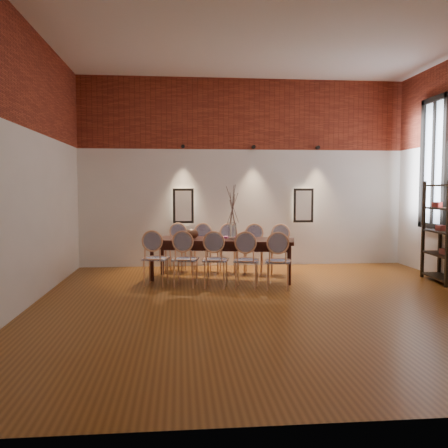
{
  "coord_description": "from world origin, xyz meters",
  "views": [
    {
      "loc": [
        -1.38,
        -6.65,
        1.65
      ],
      "look_at": [
        -0.61,
        1.5,
        1.05
      ],
      "focal_mm": 38.0,
      "sensor_mm": 36.0,
      "label": 1
    }
  ],
  "objects": [
    {
      "name": "shelving_rack",
      "position": [
        3.28,
        1.3,
        0.9
      ],
      "size": [
        0.46,
        1.03,
        1.8
      ],
      "primitive_type": null,
      "rotation": [
        0.0,
        0.0,
        -0.08
      ],
      "color": "black",
      "rests_on": "floor"
    },
    {
      "name": "chair_near_c",
      "position": [
        -0.78,
        1.22,
        0.47
      ],
      "size": [
        0.53,
        0.53,
        0.94
      ],
      "primitive_type": null,
      "rotation": [
        0.0,
        0.0,
        -0.24
      ],
      "color": "#E9AC7E",
      "rests_on": "floor"
    },
    {
      "name": "dried_branches",
      "position": [
        -0.43,
        1.86,
        1.35
      ],
      "size": [
        0.5,
        0.5,
        0.7
      ],
      "primitive_type": null,
      "color": "brown",
      "rests_on": "vase"
    },
    {
      "name": "chair_far_d",
      "position": [
        0.06,
        2.46,
        0.47
      ],
      "size": [
        0.53,
        0.53,
        0.94
      ],
      "primitive_type": null,
      "rotation": [
        0.0,
        0.0,
        2.9
      ],
      "color": "#E9AC7E",
      "rests_on": "floor"
    },
    {
      "name": "niche_left",
      "position": [
        -1.3,
        3.45,
        1.3
      ],
      "size": [
        0.36,
        0.06,
        0.66
      ],
      "primitive_type": "cube",
      "color": "#FFEAC6",
      "rests_on": "wall_back"
    },
    {
      "name": "chair_near_e",
      "position": [
        0.23,
        0.98,
        0.47
      ],
      "size": [
        0.53,
        0.53,
        0.94
      ],
      "primitive_type": null,
      "rotation": [
        0.0,
        0.0,
        -0.24
      ],
      "color": "#E9AC7E",
      "rests_on": "floor"
    },
    {
      "name": "chair_near_d",
      "position": [
        -0.27,
        1.1,
        0.47
      ],
      "size": [
        0.53,
        0.53,
        0.94
      ],
      "primitive_type": null,
      "rotation": [
        0.0,
        0.0,
        -0.24
      ],
      "color": "#E9AC7E",
      "rests_on": "floor"
    },
    {
      "name": "bowl",
      "position": [
        -1.16,
        1.98,
        0.84
      ],
      "size": [
        0.24,
        0.24,
        0.18
      ],
      "primitive_type": "ellipsoid",
      "color": "brown",
      "rests_on": "dining_table"
    },
    {
      "name": "window_frame",
      "position": [
        3.44,
        2.0,
        2.15
      ],
      "size": [
        0.08,
        0.9,
        2.5
      ],
      "primitive_type": "cube",
      "color": "black",
      "rests_on": "wall_right"
    },
    {
      "name": "book",
      "position": [
        -0.62,
        2.06,
        0.77
      ],
      "size": [
        0.3,
        0.24,
        0.03
      ],
      "primitive_type": "cube",
      "rotation": [
        0.0,
        0.0,
        -0.24
      ],
      "color": "#8E295A",
      "rests_on": "dining_table"
    },
    {
      "name": "spot_fixture_mid",
      "position": [
        0.2,
        3.42,
        2.55
      ],
      "size": [
        0.08,
        0.1,
        0.08
      ],
      "primitive_type": "cylinder",
      "rotation": [
        1.57,
        0.0,
        0.0
      ],
      "color": "black",
      "rests_on": "wall_back"
    },
    {
      "name": "wall_left",
      "position": [
        -3.55,
        0.0,
        2.0
      ],
      "size": [
        0.1,
        7.0,
        4.0
      ],
      "primitive_type": "cube",
      "color": "silver",
      "rests_on": "ground"
    },
    {
      "name": "spot_fixture_right",
      "position": [
        1.6,
        3.42,
        2.55
      ],
      "size": [
        0.08,
        0.1,
        0.08
      ],
      "primitive_type": "cylinder",
      "rotation": [
        1.57,
        0.0,
        0.0
      ],
      "color": "black",
      "rests_on": "wall_back"
    },
    {
      "name": "brick_band_back",
      "position": [
        0.0,
        3.48,
        3.25
      ],
      "size": [
        7.0,
        0.02,
        1.5
      ],
      "primitive_type": "cube",
      "color": "maroon",
      "rests_on": "ground"
    },
    {
      "name": "wall_front",
      "position": [
        0.0,
        -3.55,
        2.0
      ],
      "size": [
        7.0,
        0.1,
        4.0
      ],
      "primitive_type": "cube",
      "color": "silver",
      "rests_on": "ground"
    },
    {
      "name": "spot_fixture_left",
      "position": [
        -1.3,
        3.42,
        2.55
      ],
      "size": [
        0.08,
        0.1,
        0.08
      ],
      "primitive_type": "cylinder",
      "rotation": [
        1.57,
        0.0,
        0.0
      ],
      "color": "black",
      "rests_on": "wall_back"
    },
    {
      "name": "ceiling",
      "position": [
        0.0,
        0.0,
        4.01
      ],
      "size": [
        7.0,
        7.0,
        0.02
      ],
      "primitive_type": "cube",
      "color": "silver",
      "rests_on": "ground"
    },
    {
      "name": "chair_far_e",
      "position": [
        0.56,
        2.34,
        0.47
      ],
      "size": [
        0.53,
        0.53,
        0.94
      ],
      "primitive_type": null,
      "rotation": [
        0.0,
        0.0,
        2.9
      ],
      "color": "#E9AC7E",
      "rests_on": "floor"
    },
    {
      "name": "chair_far_c",
      "position": [
        -0.45,
        2.58,
        0.47
      ],
      "size": [
        0.53,
        0.53,
        0.94
      ],
      "primitive_type": null,
      "rotation": [
        0.0,
        0.0,
        2.9
      ],
      "color": "#E9AC7E",
      "rests_on": "floor"
    },
    {
      "name": "window_mullion",
      "position": [
        3.44,
        2.0,
        2.15
      ],
      "size": [
        0.06,
        0.06,
        2.4
      ],
      "primitive_type": "cube",
      "color": "black",
      "rests_on": "wall_right"
    },
    {
      "name": "chair_far_a",
      "position": [
        -1.46,
        2.83,
        0.47
      ],
      "size": [
        0.53,
        0.53,
        0.94
      ],
      "primitive_type": null,
      "rotation": [
        0.0,
        0.0,
        2.9
      ],
      "color": "#E9AC7E",
      "rests_on": "floor"
    },
    {
      "name": "vase",
      "position": [
        -0.43,
        1.86,
        0.9
      ],
      "size": [
        0.14,
        0.14,
        0.3
      ],
      "primitive_type": "cylinder",
      "color": "silver",
      "rests_on": "dining_table"
    },
    {
      "name": "chair_far_b",
      "position": [
        -0.95,
        2.7,
        0.47
      ],
      "size": [
        0.53,
        0.53,
        0.94
      ],
      "primitive_type": null,
      "rotation": [
        0.0,
        0.0,
        2.9
      ],
      "color": "#E9AC7E",
      "rests_on": "floor"
    },
    {
      "name": "dining_table",
      "position": [
        -0.61,
        1.9,
        0.38
      ],
      "size": [
        2.73,
        1.43,
        0.75
      ],
      "primitive_type": "cube",
      "rotation": [
        0.0,
        0.0,
        -0.24
      ],
      "color": "#340F0A",
      "rests_on": "floor"
    },
    {
      "name": "chair_near_b",
      "position": [
        -1.28,
        1.35,
        0.47
      ],
      "size": [
        0.53,
        0.53,
        0.94
      ],
      "primitive_type": null,
      "rotation": [
        0.0,
        0.0,
        -0.24
      ],
      "color": "#E9AC7E",
      "rests_on": "floor"
    },
    {
      "name": "chair_near_a",
      "position": [
        -1.79,
        1.47,
        0.47
      ],
      "size": [
        0.53,
        0.53,
        0.94
      ],
      "primitive_type": null,
      "rotation": [
        0.0,
        0.0,
        -0.24
      ],
      "color": "#E9AC7E",
      "rests_on": "floor"
    },
    {
      "name": "wall_back",
      "position": [
        0.0,
        3.55,
        2.0
      ],
      "size": [
        7.0,
        0.1,
        4.0
      ],
      "primitive_type": "cube",
      "color": "silver",
      "rests_on": "ground"
    },
    {
      "name": "brick_band_left",
      "position": [
        -3.48,
        0.0,
        3.25
      ],
      "size": [
        0.02,
        7.0,
        1.5
      ],
      "primitive_type": "cube",
      "color": "maroon",
      "rests_on": "ground"
    },
    {
      "name": "niche_right",
      "position": [
        1.3,
        3.45,
        1.3
      ],
      "size": [
        0.36,
        0.06,
        0.66
      ],
      "primitive_type": "cube",
      "color": "#FFEAC6",
      "rests_on": "wall_back"
    },
    {
      "name": "floor",
      "position": [
        0.0,
        0.0,
        -0.01
      ],
      "size": [
        7.0,
        7.0,
        0.02
      ],
      "primitive_type": "cube",
      "color": "brown",
      "rests_on": "ground"
    },
    {
      "name": "window_glass",
      "position": [
        3.46,
        2.0,
        2.15
      ],
      "size": [
        0.02,
        0.78,
        2.38
      ],
      "primitive_type": "cube",
      "color": "silver",
      "rests_on": "wall_right"
    }
  ]
}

